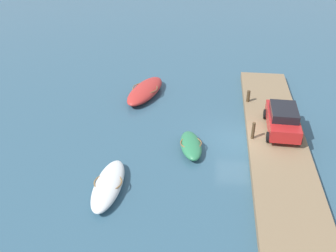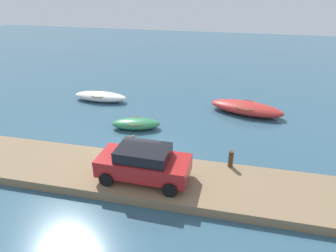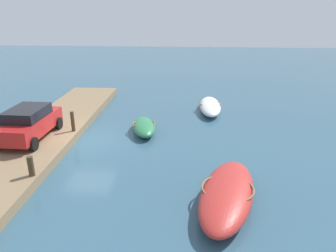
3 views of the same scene
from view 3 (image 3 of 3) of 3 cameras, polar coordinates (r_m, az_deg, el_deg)
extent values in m
plane|color=#33566B|center=(17.79, -14.12, -2.49)|extent=(84.00, 84.00, 0.00)
cube|color=#846B4C|center=(18.51, -20.83, -1.62)|extent=(19.77, 3.48, 0.43)
ellipsoid|color=#2D7A4C|center=(18.27, -4.26, -0.15)|extent=(3.21, 1.81, 0.67)
torus|color=olive|center=(18.21, -4.28, 0.40)|extent=(1.53, 1.53, 0.07)
ellipsoid|color=#B72D28|center=(12.03, 10.39, -11.67)|extent=(5.32, 2.99, 0.84)
torus|color=olive|center=(11.91, 10.46, -10.73)|extent=(2.30, 2.30, 0.07)
ellipsoid|color=white|center=(22.09, 7.44, 3.46)|extent=(4.19, 1.42, 0.70)
torus|color=olive|center=(22.04, 7.47, 3.95)|extent=(1.47, 1.47, 0.07)
cylinder|color=#47331E|center=(17.93, -16.44, 0.80)|extent=(0.19, 0.19, 1.09)
cylinder|color=#47331E|center=(13.87, -23.02, -6.53)|extent=(0.24, 0.24, 0.83)
cube|color=#B21E1E|center=(17.64, -23.31, 0.15)|extent=(4.10, 1.91, 0.76)
cube|color=black|center=(17.45, -23.60, 2.11)|extent=(2.31, 1.64, 0.51)
cylinder|color=black|center=(16.20, -22.61, -2.95)|extent=(0.65, 0.24, 0.64)
cylinder|color=black|center=(18.56, -18.72, 0.47)|extent=(0.65, 0.24, 0.64)
cylinder|color=black|center=(19.35, -23.57, 0.63)|extent=(0.65, 0.24, 0.64)
camera|label=1|loc=(36.69, -1.91, 30.56)|focal=41.27mm
camera|label=2|loc=(21.74, -58.31, 16.12)|focal=32.03mm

